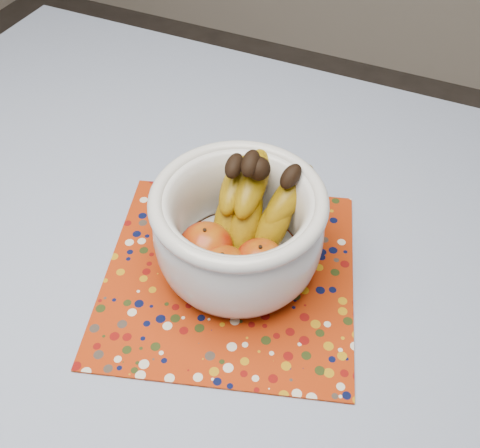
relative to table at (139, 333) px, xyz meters
The scene contains 4 objects.
table is the anchor object (origin of this frame).
tablecloth 0.08m from the table, ahead, with size 1.32×1.32×0.01m, color slate.
placemat 0.17m from the table, 41.75° to the left, with size 0.35×0.35×0.00m, color #9B2808.
fruit_bowl 0.24m from the table, 47.32° to the left, with size 0.23×0.25×0.18m.
Camera 1 is at (0.32, -0.35, 1.40)m, focal length 42.00 mm.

